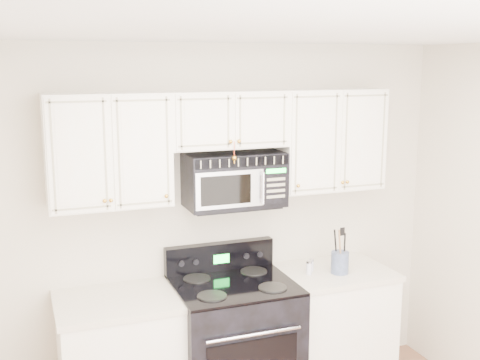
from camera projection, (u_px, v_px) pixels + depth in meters
name	position (u px, v px, depth m)	size (l,w,h in m)	color
room	(335.00, 309.00, 2.88)	(3.51, 3.51, 2.61)	brown
base_cabinet_right	(330.00, 330.00, 4.65)	(0.86, 0.65, 0.92)	white
range	(234.00, 342.00, 4.32)	(0.84, 0.76, 1.14)	black
upper_cabinets	(226.00, 139.00, 4.22)	(2.44, 0.37, 0.75)	white
microwave	(234.00, 180.00, 4.28)	(0.70, 0.40, 0.39)	black
utensil_crock	(340.00, 262.00, 4.46)	(0.13, 0.13, 0.35)	slate
shaker_salt	(309.00, 267.00, 4.44)	(0.04, 0.04, 0.10)	silver
shaker_pepper	(311.00, 265.00, 4.52)	(0.04, 0.04, 0.09)	silver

